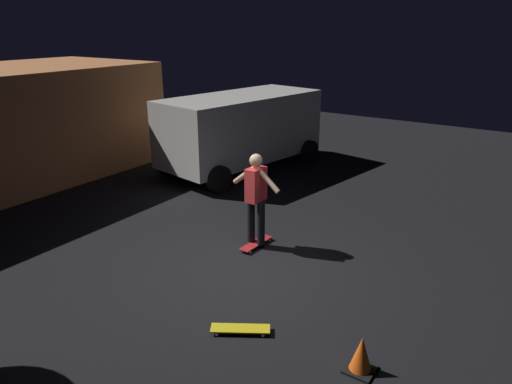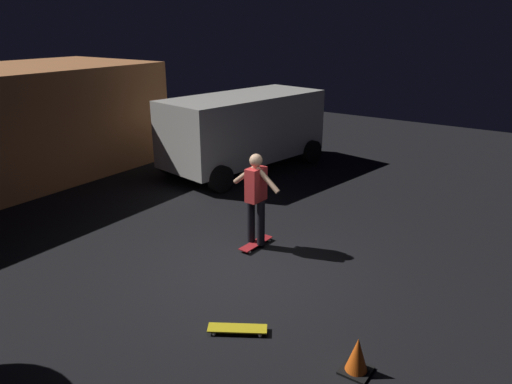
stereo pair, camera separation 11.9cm
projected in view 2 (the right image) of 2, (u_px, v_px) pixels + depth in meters
The scene contains 6 objects.
ground_plane at pixel (238, 273), 7.68m from camera, with size 28.00×28.00×0.00m, color black.
parked_van at pixel (244, 127), 12.77m from camera, with size 4.85×2.87×2.03m.
skateboard_ridden at pixel (256, 243), 8.58m from camera, with size 0.79×0.25×0.07m.
skateboard_spare at pixel (237, 329), 6.19m from camera, with size 0.58×0.77×0.07m.
skater at pixel (256, 193), 8.24m from camera, with size 0.39×0.98×1.67m.
traffic_cone at pixel (357, 357), 5.44m from camera, with size 0.34×0.34×0.46m.
Camera 2 is at (-5.41, -4.09, 3.85)m, focal length 33.07 mm.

